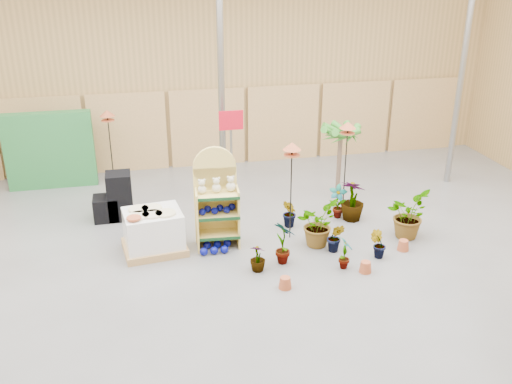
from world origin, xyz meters
The scene contains 23 objects.
room centered at (0.00, 0.91, 2.21)m, with size 15.20×12.10×4.70m.
display_shelf centered at (-0.45, 1.52, 0.87)m, with size 0.83×0.56×1.91m.
teddy_bears centered at (-0.43, 1.44, 1.21)m, with size 0.70×0.18×0.29m.
gazing_balls_shelf centered at (-0.45, 1.42, 0.75)m, with size 0.70×0.24×0.13m.
gazing_balls_floor centered at (-0.53, 1.21, 0.07)m, with size 0.63×0.39×0.15m.
pallet_stack centered at (-1.65, 1.46, 0.40)m, with size 1.22×1.06×0.83m.
charcoal_planters centered at (-2.35, 3.06, 0.42)m, with size 0.80×0.50×1.00m.
trellis_stock centered at (-3.80, 5.20, 0.90)m, with size 2.00×0.30×1.80m, color #267034.
offer_sign centered at (0.10, 2.98, 1.57)m, with size 0.50×0.08×2.20m.
bird_table_front centered at (0.97, 1.45, 1.81)m, with size 0.34×0.34×1.94m.
bird_table_right centered at (2.39, 2.36, 1.86)m, with size 0.34×0.34×2.00m.
bird_table_back centered at (-2.41, 4.83, 1.74)m, with size 0.34×0.34×1.88m.
palm centered at (2.54, 3.13, 1.55)m, with size 0.70×0.70×1.81m.
potted_plant_0 centered at (0.58, 0.51, 0.42)m, with size 0.44×0.30×0.84m, color #358226.
potted_plant_1 centered at (1.64, 0.72, 0.29)m, with size 0.32×0.26×0.58m, color #358226.
potted_plant_2 centered at (1.38, 1.07, 0.44)m, with size 0.79×0.69×0.88m, color #358226.
potted_plant_3 centered at (2.44, 1.96, 0.44)m, with size 0.49×0.49×0.88m, color #358226.
potted_plant_4 centered at (2.18, 2.12, 0.36)m, with size 0.38×0.26×0.72m, color #358226.
potted_plant_5 centered at (1.08, 1.88, 0.31)m, with size 0.34×0.27×0.61m, color #358226.
potted_plant_7 centered at (0.08, 0.35, 0.25)m, with size 0.28×0.28×0.50m, color #358226.
potted_plant_8 centered at (1.58, 0.10, 0.32)m, with size 0.33×0.22×0.63m, color #358226.
potted_plant_9 centered at (2.32, 0.35, 0.26)m, with size 0.29×0.23×0.52m, color #358226.
potted_plant_10 centered at (3.20, 1.02, 0.47)m, with size 0.84×0.73×0.94m, color #358226.
Camera 1 is at (-1.80, -8.12, 5.13)m, focal length 40.00 mm.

